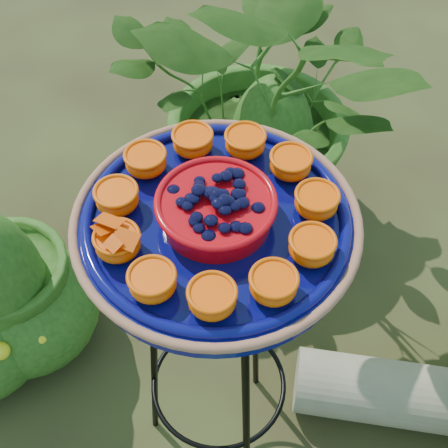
{
  "coord_description": "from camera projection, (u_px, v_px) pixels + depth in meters",
  "views": [
    {
      "loc": [
        0.56,
        -0.5,
        1.79
      ],
      "look_at": [
        0.06,
        -0.11,
        1.0
      ],
      "focal_mm": 50.0,
      "sensor_mm": 36.0,
      "label": 1
    }
  ],
  "objects": [
    {
      "name": "ground_plane",
      "position": [
        242.0,
        400.0,
        1.87
      ],
      "size": [
        20.0,
        20.0,
        0.0
      ],
      "primitive_type": "plane",
      "color": "#302315",
      "rests_on": "ground"
    },
    {
      "name": "tripod_stand",
      "position": [
        218.0,
        337.0,
        1.37
      ],
      "size": [
        0.42,
        0.42,
        0.93
      ],
      "rotation": [
        0.0,
        0.0,
        0.29
      ],
      "color": "black",
      "rests_on": "ground"
    },
    {
      "name": "feeder_dish",
      "position": [
        216.0,
        220.0,
        1.05
      ],
      "size": [
        0.58,
        0.58,
        0.11
      ],
      "rotation": [
        0.0,
        0.0,
        0.29
      ],
      "color": "#070958",
      "rests_on": "tripod_stand"
    },
    {
      "name": "driftwood_log",
      "position": [
        394.0,
        393.0,
        1.78
      ],
      "size": [
        0.54,
        0.52,
        0.19
      ],
      "primitive_type": "cylinder",
      "rotation": [
        0.0,
        1.57,
        0.76
      ],
      "color": "gray",
      "rests_on": "ground"
    },
    {
      "name": "shrub_back_left",
      "position": [
        275.0,
        100.0,
        1.95
      ],
      "size": [
        1.16,
        1.1,
        1.0
      ],
      "primitive_type": "imported",
      "rotation": [
        0.0,
        0.0,
        0.46
      ],
      "color": "#224713",
      "rests_on": "ground"
    }
  ]
}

